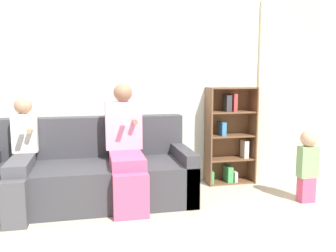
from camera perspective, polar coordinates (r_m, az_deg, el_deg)
name	(u,v)px	position (r m, az deg, el deg)	size (l,w,h in m)	color
ground_plane	(125,218)	(3.43, -6.86, -14.52)	(14.00, 14.00, 0.00)	#B2A893
back_wall	(115,79)	(4.19, -8.52, 7.48)	(10.00, 0.06, 2.55)	silver
curtain_panel	(287,92)	(4.81, 18.59, 5.25)	(0.81, 0.04, 2.22)	beige
couch	(91,174)	(3.85, -12.26, -7.55)	(2.09, 0.90, 0.86)	#38383D
adult_seated	(126,143)	(3.67, -6.80, -2.77)	(0.39, 0.81, 1.24)	#DB4C75
child_seated	(20,156)	(3.69, -22.59, -4.44)	(0.25, 0.83, 1.10)	#47474C
toddler_standing	(308,162)	(3.97, 21.49, -5.46)	(0.19, 0.17, 0.76)	#DB4C75
bookshelf	(229,137)	(4.43, 9.81, -1.70)	(0.59, 0.26, 1.18)	brown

